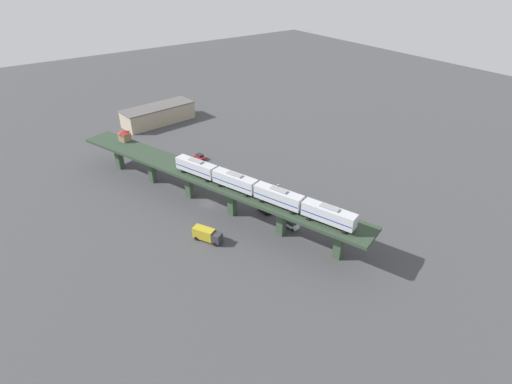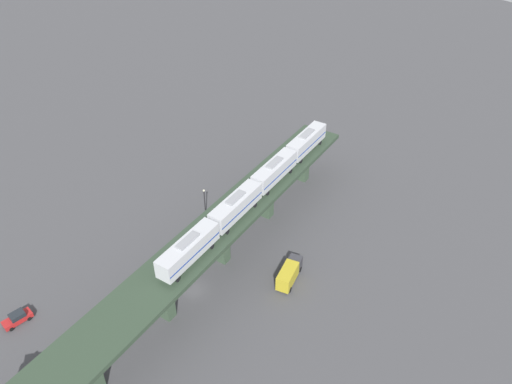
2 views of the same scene
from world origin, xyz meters
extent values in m
plane|color=#424244|center=(0.00, 0.00, 0.00)|extent=(400.00, 400.00, 0.00)
cube|color=#2C3D2C|center=(0.00, 0.00, 8.51)|extent=(38.41, 89.59, 0.80)
cube|color=#384C38|center=(12.76, -36.32, 4.06)|extent=(2.29, 2.29, 8.11)
cube|color=#384C38|center=(7.79, -22.17, 4.06)|extent=(2.29, 2.29, 8.11)
cube|color=#384C38|center=(2.82, -8.02, 4.06)|extent=(2.29, 2.29, 8.11)
cube|color=#384C38|center=(-2.15, 6.13, 4.06)|extent=(2.29, 2.29, 8.11)
cube|color=#384C38|center=(-7.12, 20.29, 4.06)|extent=(2.29, 2.29, 8.11)
cube|color=#384C38|center=(-12.09, 34.44, 4.06)|extent=(2.29, 2.29, 8.11)
cube|color=silver|center=(10.60, -34.40, 11.45)|extent=(6.62, 12.25, 3.10)
cube|color=navy|center=(10.60, -34.40, 11.15)|extent=(6.58, 12.04, 0.24)
cube|color=gray|center=(10.60, -34.40, 13.18)|extent=(2.71, 4.43, 0.36)
cylinder|color=black|center=(10.87, -38.76, 9.33)|extent=(0.49, 0.87, 0.84)
cylinder|color=black|center=(13.11, -37.97, 9.33)|extent=(0.49, 0.87, 0.84)
cylinder|color=black|center=(8.08, -30.83, 9.33)|extent=(0.49, 0.87, 0.84)
cylinder|color=black|center=(10.33, -30.04, 9.33)|extent=(0.49, 0.87, 0.84)
cube|color=silver|center=(6.42, -22.51, 11.45)|extent=(6.62, 12.25, 3.10)
cube|color=navy|center=(6.42, -22.51, 11.15)|extent=(6.58, 12.04, 0.24)
cube|color=gray|center=(6.42, -22.51, 13.18)|extent=(2.71, 4.43, 0.36)
cylinder|color=black|center=(6.69, -26.87, 9.33)|extent=(0.49, 0.87, 0.84)
cylinder|color=black|center=(8.94, -26.08, 9.33)|extent=(0.49, 0.87, 0.84)
cylinder|color=black|center=(3.91, -18.94, 9.33)|extent=(0.49, 0.87, 0.84)
cylinder|color=black|center=(6.15, -18.16, 9.33)|extent=(0.49, 0.87, 0.84)
cube|color=silver|center=(2.25, -10.62, 11.45)|extent=(6.62, 12.25, 3.10)
cube|color=navy|center=(2.25, -10.62, 11.15)|extent=(6.58, 12.04, 0.24)
cube|color=gray|center=(2.25, -10.62, 13.18)|extent=(2.71, 4.43, 0.36)
cylinder|color=black|center=(2.52, -14.98, 9.33)|extent=(0.49, 0.87, 0.84)
cylinder|color=black|center=(4.76, -14.19, 9.33)|extent=(0.49, 0.87, 0.84)
cylinder|color=black|center=(-0.27, -7.06, 9.33)|extent=(0.49, 0.87, 0.84)
cylinder|color=black|center=(1.98, -6.27, 9.33)|extent=(0.49, 0.87, 0.84)
cube|color=silver|center=(-1.93, 1.26, 11.45)|extent=(6.62, 12.25, 3.10)
cube|color=navy|center=(-1.93, 1.26, 11.15)|extent=(6.58, 12.04, 0.24)
cube|color=gray|center=(-1.93, 1.26, 13.18)|extent=(2.71, 4.43, 0.36)
cylinder|color=black|center=(-1.66, -3.09, 9.33)|extent=(0.49, 0.87, 0.84)
cylinder|color=black|center=(0.59, -2.30, 9.33)|extent=(0.49, 0.87, 0.84)
cylinder|color=black|center=(-4.44, 4.83, 9.33)|extent=(0.49, 0.87, 0.84)
cylinder|color=black|center=(-2.20, 5.62, 9.33)|extent=(0.49, 0.87, 0.84)
cube|color=#8C7251|center=(-9.37, 33.92, 10.16)|extent=(3.57, 3.57, 2.50)
pyramid|color=maroon|center=(-9.37, 33.92, 11.86)|extent=(4.11, 4.11, 0.90)
cube|color=black|center=(10.42, -12.36, 0.73)|extent=(2.26, 4.57, 0.80)
cube|color=#1E2328|center=(10.44, -12.51, 1.51)|extent=(1.87, 2.36, 0.76)
cylinder|color=black|center=(9.72, -13.87, 0.33)|extent=(0.31, 0.68, 0.66)
cylinder|color=black|center=(11.42, -13.69, 0.33)|extent=(0.31, 0.68, 0.66)
cylinder|color=black|center=(9.42, -11.03, 0.33)|extent=(0.31, 0.68, 0.66)
cylinder|color=black|center=(11.12, -10.85, 0.33)|extent=(0.31, 0.68, 0.66)
cube|color=#AD1E1E|center=(11.32, 25.34, 0.73)|extent=(2.32, 4.59, 0.80)
cube|color=#1E2328|center=(11.33, 25.19, 1.51)|extent=(1.89, 2.38, 0.76)
cylinder|color=black|center=(10.64, 23.81, 0.33)|extent=(0.32, 0.68, 0.66)
cylinder|color=black|center=(12.34, 24.02, 0.33)|extent=(0.32, 0.68, 0.66)
cylinder|color=black|center=(10.29, 26.65, 0.33)|extent=(0.32, 0.68, 0.66)
cylinder|color=black|center=(11.99, 26.86, 0.33)|extent=(0.32, 0.68, 0.66)
cube|color=silver|center=(11.54, -21.47, 0.73)|extent=(2.33, 4.59, 0.80)
cube|color=#1E2328|center=(11.56, -21.62, 1.51)|extent=(1.90, 2.39, 0.76)
cylinder|color=black|center=(10.87, -22.99, 0.33)|extent=(0.32, 0.68, 0.66)
cylinder|color=black|center=(12.57, -22.78, 0.33)|extent=(0.32, 0.68, 0.66)
cylinder|color=black|center=(10.51, -20.16, 0.33)|extent=(0.32, 0.68, 0.66)
cylinder|color=black|center=(12.21, -19.94, 0.33)|extent=(0.32, 0.68, 0.66)
cube|color=#333338|center=(-6.81, -16.42, 1.65)|extent=(2.89, 2.80, 2.30)
cube|color=gold|center=(-8.51, -13.25, 1.85)|extent=(4.49, 5.67, 2.70)
cylinder|color=black|center=(-7.68, -16.89, 0.50)|extent=(0.78, 1.05, 1.00)
cylinder|color=black|center=(-5.93, -15.95, 0.50)|extent=(0.78, 1.05, 1.00)
cylinder|color=black|center=(-10.16, -12.37, 0.50)|extent=(0.78, 1.05, 1.00)
cylinder|color=black|center=(-8.34, -11.39, 0.50)|extent=(0.78, 1.05, 1.00)
cylinder|color=black|center=(14.75, -12.08, 3.25)|extent=(0.20, 0.20, 6.50)
sphere|color=beige|center=(14.75, -12.08, 6.72)|extent=(0.44, 0.44, 0.44)
cube|color=tan|center=(13.96, 63.91, 3.20)|extent=(28.86, 12.73, 6.40)
cube|color=#595654|center=(13.96, 63.91, 6.60)|extent=(29.43, 12.99, 0.40)
camera|label=1|loc=(-42.54, -82.18, 59.46)|focal=28.00mm
camera|label=2|loc=(-51.65, 27.21, 62.99)|focal=35.00mm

